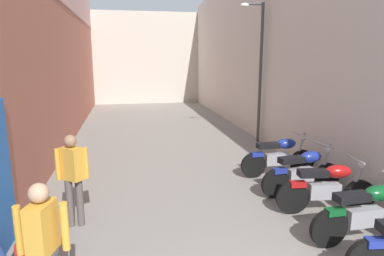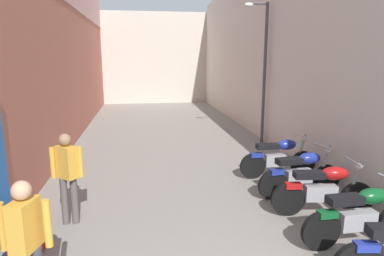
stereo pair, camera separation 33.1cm
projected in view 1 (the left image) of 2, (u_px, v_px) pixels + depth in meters
name	position (u px, v px, depth m)	size (l,w,h in m)	color
ground_plane	(175.00, 157.00, 9.58)	(35.32, 35.32, 0.00)	gray
building_left	(53.00, 15.00, 10.01)	(0.45, 19.32, 7.92)	#B76651
building_right	(263.00, 54.00, 11.53)	(0.45, 19.32, 5.80)	beige
building_far_end	(146.00, 58.00, 21.18)	(9.28, 2.00, 5.42)	beige
motorcycle_second	(367.00, 211.00, 5.09)	(1.85, 0.58, 1.04)	black
motorcycle_third	(327.00, 186.00, 6.08)	(1.85, 0.58, 1.04)	black
motorcycle_fourth	(303.00, 171.00, 6.92)	(1.85, 0.58, 1.04)	black
motorcycle_fifth	(279.00, 155.00, 7.99)	(1.85, 0.58, 1.04)	black
pedestrian_by_doorway	(44.00, 244.00, 3.44)	(0.52, 0.38, 1.57)	#383842
pedestrian_mid_alley	(73.00, 174.00, 5.51)	(0.52, 0.37, 1.57)	#564C47
plastic_crate	(35.00, 247.00, 4.78)	(0.44, 0.32, 0.28)	red
street_lamp	(258.00, 62.00, 10.80)	(0.79, 0.18, 4.45)	#47474C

